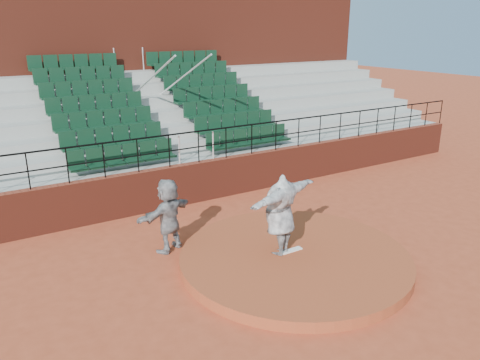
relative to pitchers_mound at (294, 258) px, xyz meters
name	(u,v)px	position (x,y,z in m)	size (l,w,h in m)	color
ground	(294,263)	(0.00, 0.00, -0.12)	(90.00, 90.00, 0.00)	#A94326
pitchers_mound	(294,258)	(0.00, 0.00, 0.00)	(5.50, 5.50, 0.25)	#9D4223
pitching_rubber	(291,250)	(0.00, 0.15, 0.14)	(0.60, 0.15, 0.03)	white
boundary_wall	(200,181)	(0.00, 5.00, 0.53)	(24.00, 0.30, 1.30)	maroon
wall_railing	(198,140)	(0.00, 5.00, 1.90)	(24.04, 0.05, 1.03)	black
seating_deck	(156,136)	(0.00, 8.65, 1.32)	(24.00, 5.97, 4.63)	#9B9C96
press_box_facade	(119,71)	(0.00, 12.60, 3.43)	(24.00, 3.00, 7.10)	maroon
pitcher	(280,215)	(-0.30, 0.21, 1.11)	(2.43, 0.66, 1.98)	black
fielder	(168,215)	(-2.26, 2.23, 0.82)	(1.75, 0.56, 1.89)	black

